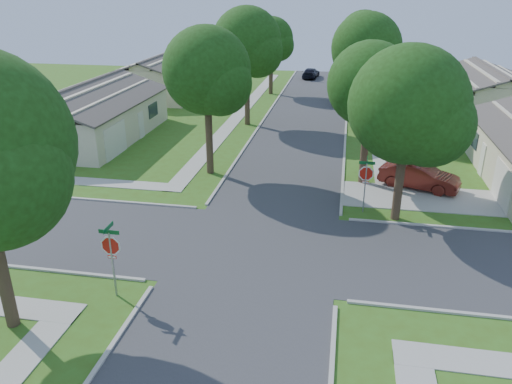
{
  "coord_description": "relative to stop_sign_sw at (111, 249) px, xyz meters",
  "views": [
    {
      "loc": [
        3.45,
        -19.59,
        11.03
      ],
      "look_at": [
        -0.6,
        2.6,
        1.6
      ],
      "focal_mm": 35.0,
      "sensor_mm": 36.0,
      "label": 1
    }
  ],
  "objects": [
    {
      "name": "house_nw_far",
      "position": [
        -11.29,
        36.7,
        -0.51
      ],
      "size": [
        8.42,
        13.6,
        4.23
      ],
      "color": "beige",
      "rests_on": "ground"
    },
    {
      "name": "tree_e_far",
      "position": [
        9.45,
        38.71,
        3.95
      ],
      "size": [
        5.17,
        5.0,
        8.72
      ],
      "color": "#38281C",
      "rests_on": "ground"
    },
    {
      "name": "stop_sign_sw",
      "position": [
        0.0,
        0.0,
        0.0
      ],
      "size": [
        1.05,
        0.8,
        2.98
      ],
      "color": "gray",
      "rests_on": "ground"
    },
    {
      "name": "tree_w_mid",
      "position": [
        0.06,
        25.71,
        4.46
      ],
      "size": [
        5.8,
        5.6,
        9.56
      ],
      "color": "#38281C",
      "rests_on": "ground"
    },
    {
      "name": "road_ns",
      "position": [
        4.7,
        4.7,
        -2.03
      ],
      "size": [
        7.0,
        100.0,
        0.02
      ],
      "primitive_type": "cube",
      "color": "#333335",
      "rests_on": "ground"
    },
    {
      "name": "tree_ne_corner",
      "position": [
        11.06,
        8.91,
        3.56
      ],
      "size": [
        5.8,
        5.6,
        8.66
      ],
      "color": "#38281C",
      "rests_on": "ground"
    },
    {
      "name": "tree_w_far",
      "position": [
        0.05,
        38.71,
        3.48
      ],
      "size": [
        4.76,
        4.6,
        8.04
      ],
      "color": "#38281C",
      "rests_on": "ground"
    },
    {
      "name": "house_ne_far",
      "position": [
        20.69,
        33.7,
        -0.51
      ],
      "size": [
        8.42,
        13.6,
        4.23
      ],
      "color": "beige",
      "rests_on": "ground"
    },
    {
      "name": "sidewalk_nw",
      "position": [
        -1.4,
        30.7,
        -2.01
      ],
      "size": [
        1.2,
        40.0,
        0.04
      ],
      "primitive_type": "cube",
      "color": "#9E9B91",
      "rests_on": "ground"
    },
    {
      "name": "car_curb_east",
      "position": [
        7.9,
        34.89,
        -1.32
      ],
      "size": [
        1.88,
        4.24,
        1.42
      ],
      "primitive_type": "imported",
      "rotation": [
        0.0,
        0.0,
        -0.05
      ],
      "color": "black",
      "rests_on": "ground"
    },
    {
      "name": "house_nw_near",
      "position": [
        -11.29,
        19.7,
        -0.51
      ],
      "size": [
        8.42,
        13.6,
        4.23
      ],
      "color": "beige",
      "rests_on": "ground"
    },
    {
      "name": "car_curb_west",
      "position": [
        3.5,
        49.35,
        -1.41
      ],
      "size": [
        2.13,
        4.42,
        1.24
      ],
      "primitive_type": "imported",
      "rotation": [
        0.0,
        0.0,
        3.05
      ],
      "color": "black",
      "rests_on": "ground"
    },
    {
      "name": "tree_e_mid",
      "position": [
        9.46,
        25.71,
        4.22
      ],
      "size": [
        5.59,
        5.4,
        9.21
      ],
      "color": "#38281C",
      "rests_on": "ground"
    },
    {
      "name": "ground",
      "position": [
        4.7,
        4.7,
        -2.03
      ],
      "size": [
        100.0,
        100.0,
        0.0
      ],
      "primitive_type": "plane",
      "color": "#3C5C19",
      "rests_on": "ground"
    },
    {
      "name": "tree_w_near",
      "position": [
        0.06,
        13.71,
        4.08
      ],
      "size": [
        5.38,
        5.2,
        8.97
      ],
      "color": "#38281C",
      "rests_on": "ground"
    },
    {
      "name": "driveway",
      "position": [
        12.6,
        11.8,
        -2.01
      ],
      "size": [
        8.8,
        3.6,
        0.05
      ],
      "primitive_type": "cube",
      "color": "#9E9B91",
      "rests_on": "ground"
    },
    {
      "name": "sidewalk_ne",
      "position": [
        10.8,
        30.7,
        -2.01
      ],
      "size": [
        1.2,
        40.0,
        0.04
      ],
      "primitive_type": "cube",
      "color": "#9E9B91",
      "rests_on": "ground"
    },
    {
      "name": "car_driveway",
      "position": [
        12.63,
        13.4,
        -1.29
      ],
      "size": [
        4.77,
        3.08,
        1.48
      ],
      "primitive_type": "imported",
      "rotation": [
        0.0,
        0.0,
        1.2
      ],
      "color": "#561811",
      "rests_on": "ground"
    },
    {
      "name": "stop_sign_ne",
      "position": [
        9.4,
        9.4,
        0.0
      ],
      "size": [
        1.05,
        0.8,
        2.98
      ],
      "color": "gray",
      "rests_on": "ground"
    },
    {
      "name": "tree_e_near",
      "position": [
        9.45,
        13.71,
        3.61
      ],
      "size": [
        4.97,
        4.8,
        8.28
      ],
      "color": "#38281C",
      "rests_on": "ground"
    }
  ]
}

